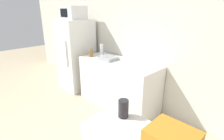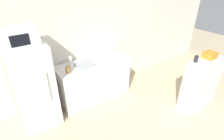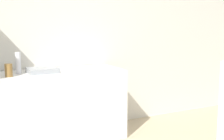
{
  "view_description": "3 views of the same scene",
  "coord_description": "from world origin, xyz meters",
  "px_view_note": "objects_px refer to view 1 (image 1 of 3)",
  "views": [
    {
      "loc": [
        1.85,
        0.08,
        1.79
      ],
      "look_at": [
        0.11,
        1.82,
        0.92
      ],
      "focal_mm": 28.0,
      "sensor_mm": 36.0,
      "label": 1
    },
    {
      "loc": [
        -1.79,
        -0.66,
        2.54
      ],
      "look_at": [
        -0.18,
        1.65,
        0.98
      ],
      "focal_mm": 28.0,
      "sensor_mm": 36.0,
      "label": 2
    },
    {
      "loc": [
        -1.35,
        -1.31,
        1.46
      ],
      "look_at": [
        0.12,
        1.57,
        0.97
      ],
      "focal_mm": 50.0,
      "sensor_mm": 36.0,
      "label": 3
    }
  ],
  "objects_px": {
    "refrigerator": "(76,55)",
    "bottle_tall": "(102,50)",
    "microwave": "(73,13)",
    "bottle_short": "(91,53)",
    "jar": "(123,109)"
  },
  "relations": [
    {
      "from": "bottle_tall",
      "to": "refrigerator",
      "type": "bearing_deg",
      "value": -173.09
    },
    {
      "from": "refrigerator",
      "to": "microwave",
      "type": "relative_size",
      "value": 3.35
    },
    {
      "from": "bottle_short",
      "to": "jar",
      "type": "xyz_separation_m",
      "value": [
        2.01,
        -1.31,
        0.19
      ]
    },
    {
      "from": "bottle_tall",
      "to": "bottle_short",
      "type": "height_order",
      "value": "bottle_tall"
    },
    {
      "from": "bottle_tall",
      "to": "jar",
      "type": "height_order",
      "value": "jar"
    },
    {
      "from": "bottle_short",
      "to": "jar",
      "type": "bearing_deg",
      "value": -33.08
    },
    {
      "from": "microwave",
      "to": "bottle_tall",
      "type": "height_order",
      "value": "microwave"
    },
    {
      "from": "refrigerator",
      "to": "microwave",
      "type": "distance_m",
      "value": 0.92
    },
    {
      "from": "jar",
      "to": "bottle_short",
      "type": "bearing_deg",
      "value": 146.92
    },
    {
      "from": "jar",
      "to": "microwave",
      "type": "bearing_deg",
      "value": 152.39
    },
    {
      "from": "refrigerator",
      "to": "bottle_tall",
      "type": "height_order",
      "value": "refrigerator"
    },
    {
      "from": "bottle_tall",
      "to": "bottle_short",
      "type": "xyz_separation_m",
      "value": [
        -0.13,
        -0.17,
        -0.05
      ]
    },
    {
      "from": "refrigerator",
      "to": "bottle_tall",
      "type": "distance_m",
      "value": 0.8
    },
    {
      "from": "refrigerator",
      "to": "bottle_tall",
      "type": "bearing_deg",
      "value": 6.91
    },
    {
      "from": "microwave",
      "to": "jar",
      "type": "distance_m",
      "value": 3.03
    }
  ]
}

